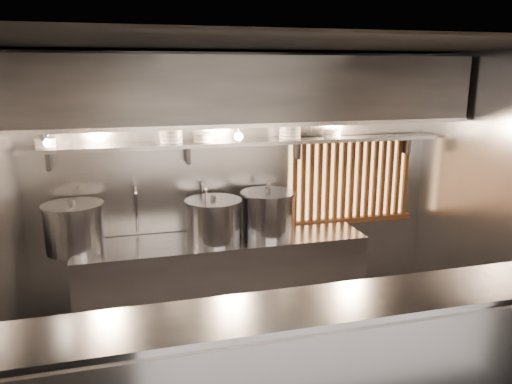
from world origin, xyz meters
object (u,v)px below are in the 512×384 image
stock_pot_mid (268,213)px  stock_pot_right (214,220)px  stock_pot_left (74,227)px  heat_lamp (44,136)px  pendant_bulb (239,136)px

stock_pot_mid → stock_pot_right: 0.60m
stock_pot_left → stock_pot_right: (1.36, -0.06, -0.02)m
heat_lamp → pendant_bulb: bearing=11.0°
stock_pot_right → heat_lamp: bearing=-170.1°
stock_pot_mid → pendant_bulb: bearing=174.2°
heat_lamp → stock_pot_right: heat_lamp is taller
stock_pot_left → stock_pot_mid: bearing=-0.3°
stock_pot_mid → stock_pot_right: stock_pot_mid is taller
heat_lamp → stock_pot_mid: bearing=8.6°
pendant_bulb → heat_lamp: bearing=-169.0°
pendant_bulb → stock_pot_mid: 0.88m
pendant_bulb → stock_pot_left: bearing=-179.3°
pendant_bulb → stock_pot_mid: pendant_bulb is taller
pendant_bulb → stock_pot_right: 0.90m
heat_lamp → stock_pot_left: heat_lamp is taller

